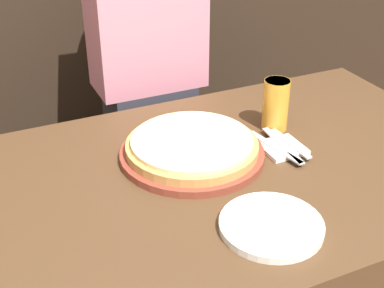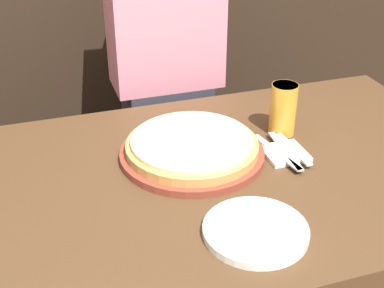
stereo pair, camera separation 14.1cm
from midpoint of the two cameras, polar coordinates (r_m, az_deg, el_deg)
dining_table at (r=1.59m, az=-1.42°, el=-14.47°), size 1.56×0.87×0.73m
pizza_on_board at (r=1.42m, az=-2.85°, el=-0.57°), size 0.39×0.39×0.06m
beer_glass at (r=1.54m, az=6.36°, el=4.34°), size 0.08×0.08×0.15m
dinner_plate at (r=1.18m, az=5.05°, el=-8.79°), size 0.23×0.23×0.02m
napkin_stack at (r=1.47m, az=6.91°, el=-0.50°), size 0.11×0.11×0.01m
fork at (r=1.45m, az=6.09°, el=-0.42°), size 0.05×0.21×0.00m
dinner_knife at (r=1.47m, az=6.93°, el=-0.21°), size 0.03×0.21×0.00m
spoon at (r=1.48m, az=7.77°, el=-0.01°), size 0.02×0.17×0.00m
diner_person at (r=1.94m, az=-6.65°, el=4.87°), size 0.38×0.20×1.34m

